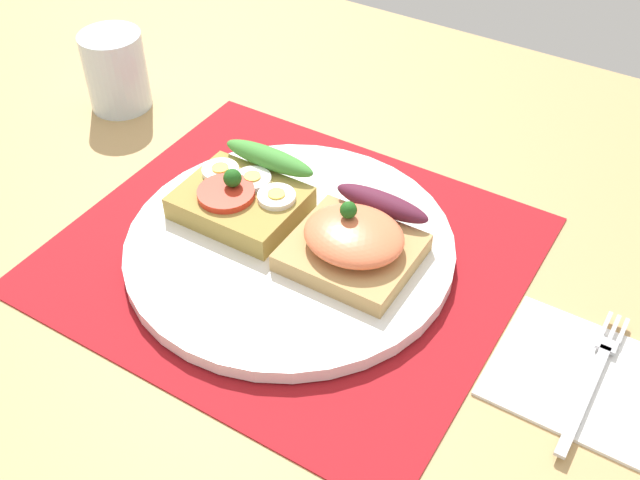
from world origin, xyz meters
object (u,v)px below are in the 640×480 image
object	(u,v)px
napkin	(595,382)
fork	(594,375)
sandwich_egg_tomato	(244,194)
drinking_glass	(116,71)
plate	(290,246)
sandwich_salmon	(356,240)

from	to	relation	value
napkin	fork	size ratio (longest dim) A/B	1.01
napkin	sandwich_egg_tomato	bearing A→B (deg)	177.11
sandwich_egg_tomato	napkin	distance (cm)	32.18
fork	drinking_glass	xyz separation A→B (cm)	(-54.50, 10.17, 3.37)
fork	plate	bearing A→B (deg)	-179.78
sandwich_egg_tomato	sandwich_salmon	distance (cm)	11.37
plate	drinking_glass	xyz separation A→B (cm)	(-28.39, 10.27, 3.20)
plate	sandwich_salmon	size ratio (longest dim) A/B	2.63
napkin	fork	xyz separation A→B (cm)	(-0.22, 0.16, 0.46)
napkin	fork	world-z (taller)	fork
plate	drinking_glass	size ratio (longest dim) A/B	3.38
napkin	sandwich_salmon	bearing A→B (deg)	176.38
fork	drinking_glass	world-z (taller)	drinking_glass
napkin	drinking_glass	world-z (taller)	drinking_glass
drinking_glass	plate	bearing A→B (deg)	-19.89
sandwich_egg_tomato	napkin	size ratio (longest dim) A/B	0.72
fork	drinking_glass	size ratio (longest dim) A/B	1.74
napkin	drinking_glass	distance (cm)	55.81
plate	napkin	bearing A→B (deg)	-0.14
plate	sandwich_egg_tomato	bearing A→B (deg)	164.76
drinking_glass	napkin	bearing A→B (deg)	-10.70
plate	fork	size ratio (longest dim) A/B	1.94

